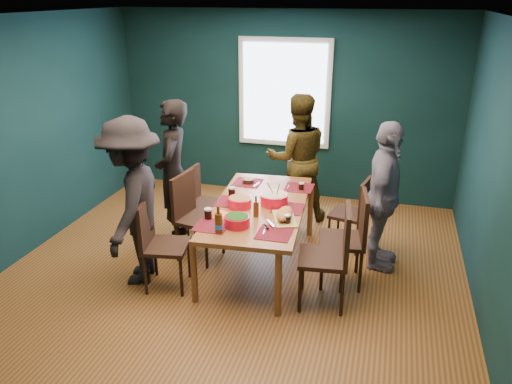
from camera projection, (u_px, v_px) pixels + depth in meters
room at (239, 148)px, 5.28m from camera, size 5.01×5.01×2.71m
dining_table at (259, 211)px, 5.49m from camera, size 1.12×2.01×0.74m
chair_left_far at (199, 197)px, 6.27m from camera, size 0.44×0.44×0.89m
chair_left_mid at (192, 210)px, 5.71m from camera, size 0.52×0.52×1.00m
chair_left_near at (157, 238)px, 5.12m from camera, size 0.51×0.51×0.96m
chair_right_far at (356, 209)px, 5.90m from camera, size 0.48×0.48×0.90m
chair_right_mid at (352, 232)px, 5.17m from camera, size 0.53×0.53×1.02m
chair_right_near at (334, 250)px, 4.80m from camera, size 0.52×0.52×1.04m
person_far_left at (173, 174)px, 5.96m from camera, size 0.57×0.73×1.78m
person_back at (297, 158)px, 6.60m from camera, size 1.01×0.90×1.72m
person_right at (383, 197)px, 5.41m from camera, size 0.47×1.01×1.68m
person_near_left at (133, 202)px, 5.14m from camera, size 0.88×1.27×1.79m
bowl_salad at (240, 202)px, 5.40m from camera, size 0.26×0.26×0.11m
bowl_dumpling at (274, 199)px, 5.45m from camera, size 0.30×0.30×0.28m
bowl_herbs at (237, 221)px, 4.95m from camera, size 0.25×0.25×0.11m
cutting_board at (284, 215)px, 5.09m from camera, size 0.34×0.55×0.12m
small_bowl at (248, 181)px, 6.08m from camera, size 0.14×0.14×0.06m
beer_bottle_a at (219, 223)px, 4.80m from camera, size 0.08×0.08×0.28m
beer_bottle_b at (256, 208)px, 5.15m from camera, size 0.06×0.06×0.23m
cola_glass_a at (208, 213)px, 5.11m from camera, size 0.08×0.08×0.11m
cola_glass_b at (287, 219)px, 5.00m from camera, size 0.07×0.07×0.10m
cola_glass_c at (301, 186)px, 5.86m from camera, size 0.06×0.06×0.09m
cola_glass_d at (232, 192)px, 5.66m from camera, size 0.08×0.08×0.12m
napkin_a at (292, 208)px, 5.39m from camera, size 0.16×0.16×0.00m
napkin_b at (222, 213)px, 5.25m from camera, size 0.16×0.16×0.00m
napkin_c at (275, 235)px, 4.79m from camera, size 0.14×0.14×0.00m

